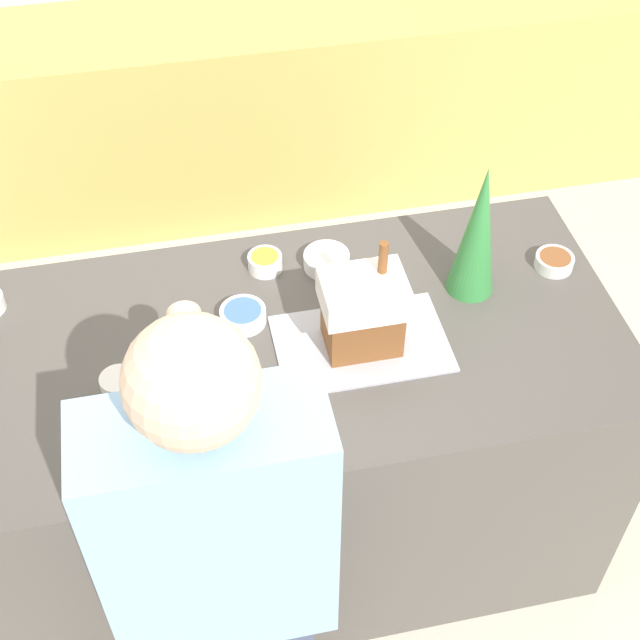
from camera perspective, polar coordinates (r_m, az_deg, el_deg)
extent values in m
plane|color=beige|center=(3.14, -1.84, -13.16)|extent=(12.00, 12.00, 0.00)
cube|color=tan|center=(4.15, -6.89, 12.93)|extent=(6.00, 0.60, 0.90)
cube|color=#514C47|center=(2.74, -2.07, -8.09)|extent=(1.85, 0.88, 0.95)
cube|color=#B2B2BC|center=(2.36, 2.65, -1.51)|extent=(0.45, 0.29, 0.01)
cube|color=brown|center=(2.31, 2.71, -0.28)|extent=(0.19, 0.14, 0.14)
cube|color=white|center=(2.23, 2.81, 1.70)|extent=(0.21, 0.16, 0.09)
cylinder|color=brown|center=(2.20, 4.07, 4.01)|extent=(0.02, 0.02, 0.09)
cone|color=#33843D|center=(2.41, 10.09, 5.62)|extent=(0.13, 0.13, 0.41)
cylinder|color=white|center=(2.56, -3.62, 3.69)|extent=(0.10, 0.10, 0.05)
cylinder|color=yellow|center=(2.55, -3.64, 3.99)|extent=(0.08, 0.08, 0.01)
cylinder|color=white|center=(2.56, 0.42, 3.83)|extent=(0.13, 0.13, 0.05)
cylinder|color=green|center=(2.55, 0.42, 4.11)|extent=(0.11, 0.11, 0.01)
cylinder|color=white|center=(2.42, -4.95, 0.27)|extent=(0.13, 0.13, 0.04)
cylinder|color=#4770DB|center=(2.40, -4.97, 0.53)|extent=(0.10, 0.10, 0.01)
cylinder|color=silver|center=(2.65, 14.76, 3.63)|extent=(0.11, 0.11, 0.04)
cylinder|color=brown|center=(2.64, 14.81, 3.86)|extent=(0.09, 0.09, 0.01)
cylinder|color=white|center=(2.25, -12.63, -4.45)|extent=(0.09, 0.09, 0.10)
cube|color=#8CB7E0|center=(1.79, -6.71, -13.10)|extent=(0.45, 0.20, 0.66)
sphere|color=beige|center=(1.43, -8.22, -3.96)|extent=(0.23, 0.23, 0.23)
cylinder|color=beige|center=(1.81, -8.00, -4.62)|extent=(0.08, 0.45, 0.08)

